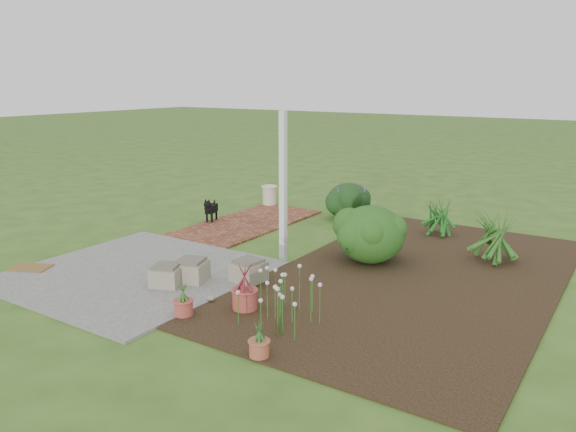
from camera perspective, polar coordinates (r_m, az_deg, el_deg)
The scene contains 19 objects.
ground at distance 9.62m, azimuth -2.31°, elevation -4.37°, with size 80.00×80.00×0.00m, color #365C1D.
concrete_patio at distance 9.18m, azimuth -15.17°, elevation -5.62°, with size 3.50×3.50×0.04m, color #5A5957.
brick_path at distance 11.93m, azimuth -4.09°, elevation -0.71°, with size 1.60×3.50×0.04m, color brown.
garden_bed at distance 8.93m, azimuth 12.88°, elevation -6.07°, with size 4.00×7.00×0.03m, color black.
veranda_post at distance 9.22m, azimuth -0.50°, elevation 2.87°, with size 0.10×0.10×2.50m, color white.
stone_trough_near at distance 8.45m, azimuth -12.20°, elevation -6.00°, with size 0.41×0.41×0.27m, color gray.
stone_trough_mid at distance 8.56m, azimuth -9.79°, elevation -5.56°, with size 0.44×0.44×0.29m, color #756D56.
stone_trough_far at distance 8.45m, azimuth -4.02°, elevation -5.67°, with size 0.43×0.43×0.29m, color #77715B.
coir_doormat at distance 9.93m, azimuth -24.70°, elevation -4.78°, with size 0.61×0.39×0.02m, color brown.
black_dog at distance 12.01m, azimuth -7.87°, elevation 0.79°, with size 0.29×0.54×0.48m.
cream_ceramic_urn at distance 13.56m, azimuth -1.89°, elevation 2.11°, with size 0.33×0.33×0.44m, color beige.
evergreen_shrub at distance 9.40m, azimuth 8.40°, elevation -1.68°, with size 1.13×1.13×0.96m, color #1D3A12.
agapanthus_clump_back at distance 9.92m, azimuth 20.23°, elevation -1.42°, with size 1.13×1.13×1.02m, color #13420C, non-canonical shape.
agapanthus_clump_front at distance 11.30m, azimuth 15.08°, elevation 0.25°, with size 0.94×0.94×0.83m, color #0B3710, non-canonical shape.
pink_flower_patch at distance 7.08m, azimuth -0.28°, elevation -8.17°, with size 0.98×0.98×0.62m, color #113D0F, non-canonical shape.
terracotta_pot_bronze at distance 7.50m, azimuth -4.41°, elevation -8.41°, with size 0.33×0.33×0.27m, color #A44137.
terracotta_pot_small_left at distance 6.31m, azimuth -2.94°, elevation -13.26°, with size 0.22×0.22×0.19m, color #A45037.
terracotta_pot_small_right at distance 7.42m, azimuth -10.57°, elevation -9.12°, with size 0.24×0.24×0.20m, color #A94539.
purple_flowering_bush at distance 12.34m, azimuth 6.17°, elevation 1.59°, with size 0.96×0.96×0.82m, color black.
Camera 1 is at (5.33, -7.43, 2.98)m, focal length 35.00 mm.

